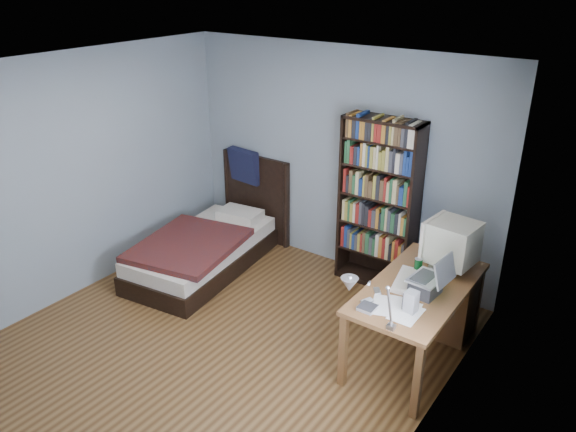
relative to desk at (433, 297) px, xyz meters
The scene contains 14 objects.
room 2.18m from the desk, 137.18° to the right, with size 4.20×4.24×2.50m.
desk is the anchor object (origin of this frame).
crt_monitor 0.59m from the desk, 16.29° to the left, with size 0.45×0.41×0.47m.
laptop 0.66m from the desk, 77.88° to the right, with size 0.32×0.33×0.38m.
desk_lamp 1.68m from the desk, 91.53° to the right, with size 0.23×0.52×0.61m.
keyboard 0.54m from the desk, 105.86° to the right, with size 0.18×0.45×0.03m, color beige.
speaker 0.91m from the desk, 82.91° to the right, with size 0.09×0.09×0.19m, color gray.
soda_can 0.44m from the desk, 120.66° to the right, with size 0.07×0.07×0.13m, color #063212.
mouse 0.36m from the desk, 99.20° to the right, with size 0.06×0.11×0.04m, color silver.
phone_silver 0.81m from the desk, 109.51° to the right, with size 0.05×0.10×0.02m, color #B3B2B7.
phone_grey 0.97m from the desk, 105.32° to the right, with size 0.05×0.10×0.02m, color gray.
external_drive 1.05m from the desk, 101.15° to the right, with size 0.13×0.13×0.03m, color gray.
bookshelf 1.18m from the desk, 147.49° to the left, with size 0.83×0.30×1.85m.
bed 2.65m from the desk, behind, with size 1.22×2.07×1.16m.
Camera 1 is at (2.97, -3.04, 3.24)m, focal length 35.00 mm.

